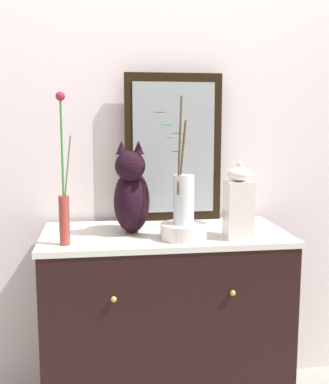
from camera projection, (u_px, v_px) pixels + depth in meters
wall_back at (155, 137)px, 2.38m from camera, size 4.40×0.08×2.60m
sideboard at (165, 326)px, 2.17m from camera, size 1.08×0.56×0.89m
mirror_leaning at (173, 148)px, 2.30m from camera, size 0.48×0.03×0.72m
cat_sitting at (132, 195)px, 2.06m from camera, size 0.19×0.43×0.41m
vase_slim_green at (64, 203)px, 1.85m from camera, size 0.06×0.04×0.60m
bowl_porcelain at (183, 231)px, 1.97m from camera, size 0.19×0.19×0.06m
vase_glass_clear at (183, 194)px, 1.95m from camera, size 0.18×0.14×0.53m
jar_lidded_porcelain at (239, 204)px, 1.97m from camera, size 0.11×0.11×0.33m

